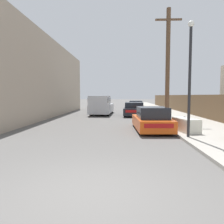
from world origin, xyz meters
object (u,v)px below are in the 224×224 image
Objects in this scene: car_parked_mid at (134,109)px; utility_pole at (168,64)px; discarded_fridge at (186,125)px; street_lamp at (190,71)px; car_parked_far at (136,106)px; pickup_truck at (101,105)px; parked_sports_car_red at (151,120)px.

utility_pole is at bearing -65.28° from car_parked_mid.
discarded_fridge is 0.45× the size of car_parked_mid.
discarded_fridge is 2.93m from street_lamp.
car_parked_far is 17.44m from street_lamp.
car_parked_mid is at bearing 163.96° from pickup_truck.
street_lamp is (-0.32, -1.48, 2.51)m from discarded_fridge.
parked_sports_car_red is (-1.59, 0.88, 0.13)m from discarded_fridge.
car_parked_far is 0.84× the size of pickup_truck.
car_parked_mid is 3.41m from pickup_truck.
pickup_truck is 8.68m from utility_pole.
discarded_fridge is 9.75m from car_parked_mid.
parked_sports_car_red is at bearing 140.72° from discarded_fridge.
parked_sports_car_red reaches higher than car_parked_far.
pickup_truck is (-3.20, 1.12, 0.32)m from car_parked_mid.
car_parked_mid is 6.25m from car_parked_far.
street_lamp is (1.27, -2.36, 2.38)m from parked_sports_car_red.
utility_pole is (-0.02, 4.48, 3.66)m from discarded_fridge.
discarded_fridge is 0.24× the size of utility_pole.
street_lamp is (1.17, -17.24, 2.36)m from car_parked_far.
utility_pole is at bearing 87.15° from street_lamp.
car_parked_mid is at bearing -92.96° from car_parked_far.
utility_pole is (5.22, -6.17, 3.18)m from pickup_truck.
discarded_fridge is at bearing -89.70° from utility_pole.
parked_sports_car_red is 14.88m from car_parked_far.
pickup_truck is (-3.65, 9.77, 0.34)m from parked_sports_car_red.
parked_sports_car_red is 1.00× the size of car_parked_mid.
discarded_fridge is at bearing 77.77° from street_lamp.
car_parked_mid is (-2.04, 9.53, 0.15)m from discarded_fridge.
street_lamp reaches higher than parked_sports_car_red.
utility_pole reaches higher than discarded_fridge.
car_parked_mid is at bearing 111.73° from utility_pole.
parked_sports_car_red is 0.88× the size of car_parked_far.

